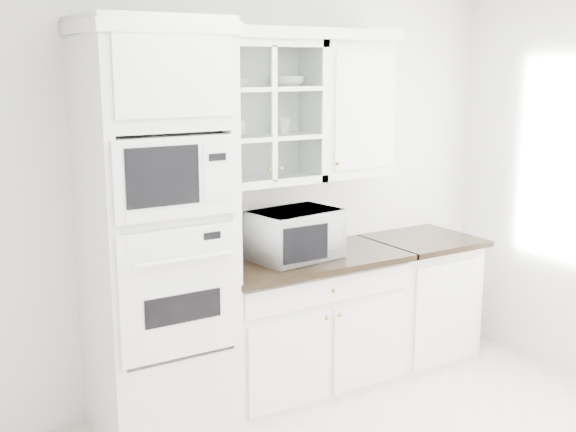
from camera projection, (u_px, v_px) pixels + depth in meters
room_shell at (372, 141)px, 3.55m from camera, size 4.00×3.50×2.70m
oven_column at (157, 234)px, 4.10m from camera, size 0.76×0.68×2.40m
base_cabinet_run at (305, 322)px, 4.81m from camera, size 1.32×0.67×0.92m
extra_base_cabinet at (418, 297)px, 5.32m from camera, size 0.72×0.67×0.92m
upper_cabinet_glass at (261, 113)px, 4.51m from camera, size 0.80×0.33×0.90m
upper_cabinet_solid at (348, 109)px, 4.86m from camera, size 0.55×0.33×0.90m
crown_molding at (247, 32)px, 4.33m from camera, size 2.14×0.38×0.07m
countertop_microwave at (294, 234)px, 4.64m from camera, size 0.60×0.52×0.32m
bowl_a at (231, 82)px, 4.35m from camera, size 0.30×0.30×0.06m
bowl_b at (288, 81)px, 4.58m from camera, size 0.26×0.26×0.06m
cup_a at (235, 128)px, 4.44m from camera, size 0.16×0.16×0.10m
cup_b at (283, 126)px, 4.62m from camera, size 0.11×0.11×0.10m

